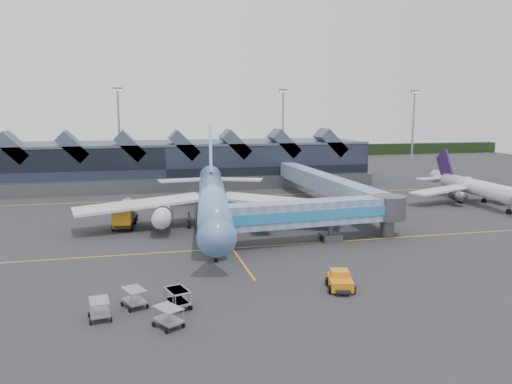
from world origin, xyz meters
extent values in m
plane|color=#2C2B2E|center=(0.00, 0.00, 0.00)|extent=(260.00, 260.00, 0.00)
cube|color=orange|center=(0.00, -8.00, 0.01)|extent=(120.00, 0.25, 0.01)
cube|color=orange|center=(0.00, 28.00, 0.01)|extent=(120.00, 0.25, 0.01)
cube|color=orange|center=(0.00, 10.00, 0.01)|extent=(0.25, 60.00, 0.01)
cube|color=black|center=(0.00, 110.00, 2.00)|extent=(260.00, 4.00, 4.00)
cube|color=black|center=(-5.00, 48.00, 4.50)|extent=(90.00, 20.00, 9.00)
cube|color=#47505F|center=(-5.00, 48.00, 9.20)|extent=(90.00, 20.00, 0.60)
cube|color=#56585D|center=(-5.00, 37.00, 1.30)|extent=(90.00, 2.50, 2.60)
cube|color=#47505F|center=(-34.00, 41.00, 9.30)|extent=(6.43, 6.00, 6.43)
cube|color=#47505F|center=(-23.00, 41.00, 9.30)|extent=(6.43, 6.00, 6.43)
cube|color=#47505F|center=(-12.00, 41.00, 9.30)|extent=(6.43, 6.00, 6.43)
cube|color=#47505F|center=(-1.00, 41.00, 9.30)|extent=(6.43, 6.00, 6.43)
cube|color=#47505F|center=(10.00, 41.00, 9.30)|extent=(6.43, 6.00, 6.43)
cube|color=#47505F|center=(21.00, 41.00, 9.30)|extent=(6.43, 6.00, 6.43)
cube|color=#47505F|center=(32.00, 41.00, 9.30)|extent=(6.43, 6.00, 6.43)
cylinder|color=gray|center=(-15.00, 72.00, 11.00)|extent=(0.56, 0.56, 22.00)
cube|color=#56585D|center=(-15.00, 72.00, 22.00)|extent=(2.40, 0.50, 0.90)
cylinder|color=gray|center=(30.00, 72.00, 11.00)|extent=(0.56, 0.56, 22.00)
cube|color=#56585D|center=(30.00, 72.00, 22.00)|extent=(2.40, 0.50, 0.90)
cylinder|color=gray|center=(70.00, 70.00, 11.00)|extent=(0.56, 0.56, 22.00)
cube|color=#56585D|center=(70.00, 70.00, 22.00)|extent=(2.40, 0.50, 0.90)
cylinder|color=#5E8ABE|center=(-0.75, 2.12, 4.22)|extent=(8.05, 31.98, 3.92)
cone|color=#5E8ABE|center=(-3.19, -16.31, 4.22)|extent=(4.60, 5.91, 3.92)
cube|color=black|center=(-3.28, -16.98, 5.05)|extent=(1.52, 0.53, 0.48)
cone|color=#5E8ABE|center=(1.81, 21.45, 4.52)|extent=(4.83, 7.71, 3.92)
cube|color=silver|center=(-10.51, 4.74, 3.54)|extent=(18.57, 9.03, 1.29)
cube|color=silver|center=(9.35, 2.11, 3.54)|extent=(18.60, 12.99, 1.29)
cylinder|color=silver|center=(-7.67, 0.75, 2.56)|extent=(3.12, 5.71, 2.43)
cylinder|color=silver|center=(5.57, -1.00, 2.56)|extent=(3.12, 5.71, 2.43)
cube|color=#5E8ABE|center=(1.57, 19.65, 8.60)|extent=(1.78, 10.00, 10.79)
cube|color=silver|center=(-3.15, 20.73, 4.52)|extent=(8.47, 4.07, 0.26)
cube|color=silver|center=(6.41, 19.47, 4.52)|extent=(8.76, 5.95, 0.26)
cylinder|color=#56585D|center=(-2.72, -12.71, 1.13)|extent=(0.29, 0.29, 2.27)
cylinder|color=#56585D|center=(-3.88, 3.91, 1.13)|extent=(0.29, 0.29, 2.27)
cylinder|color=#56585D|center=(2.72, 3.03, 1.13)|extent=(0.29, 0.29, 2.27)
cylinder|color=black|center=(-2.72, -12.71, 0.41)|extent=(0.65, 1.50, 1.45)
cylinder|color=silver|center=(47.58, 10.67, 2.95)|extent=(3.98, 19.30, 2.74)
cone|color=silver|center=(48.35, 22.42, 3.16)|extent=(3.02, 4.55, 2.74)
cube|color=silver|center=(41.25, 11.96, 2.47)|extent=(11.92, 6.26, 0.92)
cube|color=silver|center=(54.03, 11.13, 2.47)|extent=(11.90, 7.52, 0.92)
cylinder|color=#56585D|center=(43.23, 9.58, 1.79)|extent=(1.91, 3.39, 1.70)
cylinder|color=#56585D|center=(51.76, 9.03, 1.79)|extent=(1.91, 3.39, 1.70)
cube|color=#30184A|center=(48.28, 21.33, 5.69)|extent=(0.81, 6.17, 6.67)
cube|color=silver|center=(45.22, 21.80, 3.16)|extent=(5.48, 2.82, 0.23)
cube|color=silver|center=(51.37, 21.40, 3.16)|extent=(5.56, 3.41, 0.23)
cylinder|color=#56585D|center=(47.00, 1.65, 0.79)|extent=(0.26, 0.26, 1.59)
cylinder|color=#56585D|center=(45.31, 11.64, 0.79)|extent=(0.26, 0.26, 1.59)
cylinder|color=#56585D|center=(49.96, 11.34, 0.79)|extent=(0.26, 0.26, 1.59)
cylinder|color=black|center=(47.00, 1.65, 0.29)|extent=(0.48, 1.04, 1.01)
cube|color=#6E8CB7|center=(9.71, -7.75, 3.82)|extent=(20.81, 4.77, 2.99)
cube|color=#2784C3|center=(9.84, -9.34, 3.82)|extent=(20.57, 1.81, 1.24)
cube|color=#6E8CB7|center=(-1.60, -8.68, 3.82)|extent=(2.94, 3.51, 3.09)
cylinder|color=#56585D|center=(12.79, -7.50, 1.91)|extent=(0.72, 0.72, 3.82)
cube|color=#56585D|center=(12.79, -7.50, 0.46)|extent=(2.64, 2.26, 0.93)
cylinder|color=black|center=(11.76, -7.58, 0.36)|extent=(0.49, 0.96, 0.93)
cylinder|color=black|center=(13.82, -7.41, 0.36)|extent=(0.49, 0.96, 0.93)
cylinder|color=#56585D|center=(21.02, -6.82, 3.82)|extent=(4.54, 4.54, 3.09)
cylinder|color=#56585D|center=(21.02, -6.82, 1.91)|extent=(1.86, 1.86, 3.82)
cube|color=black|center=(-12.68, 7.50, 0.77)|extent=(3.31, 9.45, 0.51)
cube|color=orange|center=(-13.00, 4.02, 1.85)|extent=(2.67, 2.48, 2.26)
cube|color=black|center=(-13.07, 3.20, 2.37)|extent=(2.27, 0.36, 1.03)
cylinder|color=silver|center=(-12.56, 8.73, 2.16)|extent=(2.91, 6.16, 2.37)
sphere|color=silver|center=(-12.29, 11.71, 2.16)|extent=(2.26, 2.26, 2.26)
sphere|color=silver|center=(-12.84, 5.76, 2.16)|extent=(2.26, 2.26, 2.26)
cylinder|color=black|center=(-14.24, 4.55, 0.51)|extent=(0.45, 1.06, 1.03)
cylinder|color=black|center=(-11.68, 4.31, 0.51)|extent=(0.45, 1.06, 1.03)
cylinder|color=black|center=(-13.91, 8.13, 0.51)|extent=(0.45, 1.06, 1.03)
cylinder|color=black|center=(-11.35, 7.90, 0.51)|extent=(0.45, 1.06, 1.03)
cylinder|color=black|center=(-13.67, 10.70, 0.51)|extent=(0.45, 1.06, 1.03)
cylinder|color=black|center=(-11.11, 10.46, 0.51)|extent=(0.45, 1.06, 1.03)
cube|color=orange|center=(7.11, -24.07, 0.64)|extent=(2.80, 3.72, 0.92)
cube|color=orange|center=(7.25, -23.53, 1.34)|extent=(1.98, 1.85, 0.64)
cube|color=black|center=(6.66, -25.76, 0.41)|extent=(1.43, 1.04, 0.28)
cylinder|color=black|center=(5.80, -24.87, 0.37)|extent=(0.45, 0.78, 0.74)
cylinder|color=black|center=(7.85, -25.41, 0.37)|extent=(0.45, 0.78, 0.74)
cylinder|color=black|center=(6.36, -22.73, 0.37)|extent=(0.45, 0.78, 0.74)
cylinder|color=black|center=(8.41, -23.27, 0.37)|extent=(0.45, 0.78, 0.74)
cube|color=#999BA2|center=(-11.36, -24.09, 0.57)|extent=(2.22, 2.66, 0.16)
cube|color=#999BA2|center=(-11.36, -24.09, 1.55)|extent=(2.22, 2.66, 0.08)
cylinder|color=black|center=(-10.97, -23.03, 0.19)|extent=(0.26, 0.39, 0.37)
cube|color=#999BA2|center=(-7.79, -25.16, 0.57)|extent=(2.05, 2.60, 0.16)
cube|color=#999BA2|center=(-7.79, -25.16, 1.55)|extent=(2.05, 2.60, 0.08)
cylinder|color=black|center=(-7.29, -24.14, 0.19)|extent=(0.23, 0.39, 0.37)
cube|color=#999BA2|center=(-14.03, -25.99, 0.57)|extent=(1.77, 2.47, 0.16)
cube|color=#999BA2|center=(-14.03, -25.99, 1.55)|extent=(1.77, 2.47, 0.08)
cylinder|color=black|center=(-13.38, -25.06, 0.19)|extent=(0.18, 0.39, 0.37)
cube|color=#999BA2|center=(-8.85, -28.74, 0.57)|extent=(2.42, 2.70, 0.16)
cube|color=#999BA2|center=(-8.85, -28.74, 1.55)|extent=(2.42, 2.70, 0.08)
cylinder|color=black|center=(-8.62, -27.62, 0.19)|extent=(0.30, 0.38, 0.37)
cube|color=#999BA2|center=(-7.95, -25.01, 0.57)|extent=(2.03, 2.59, 0.16)
cube|color=#999BA2|center=(-7.95, -25.01, 1.55)|extent=(2.03, 2.59, 0.08)
cylinder|color=black|center=(-7.44, -23.99, 0.19)|extent=(0.22, 0.39, 0.37)
camera|label=1|loc=(-10.72, -65.07, 16.19)|focal=35.00mm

